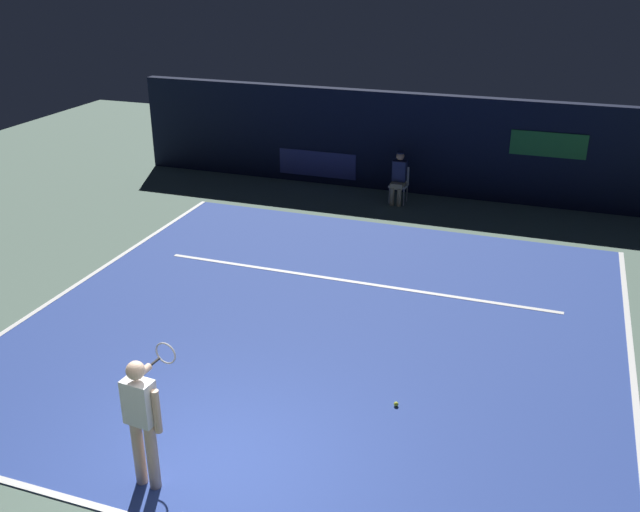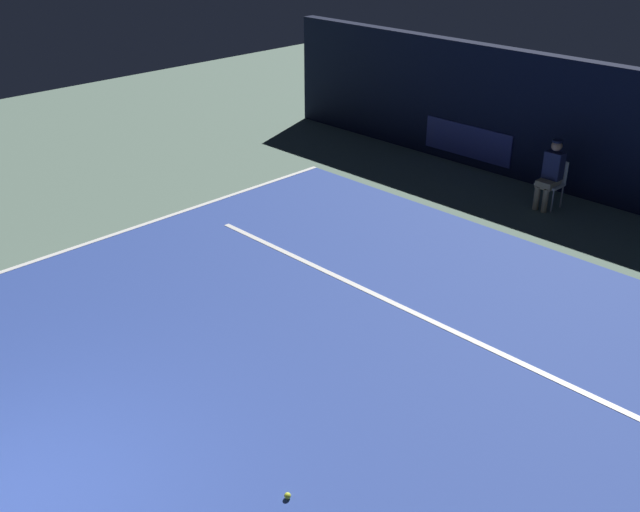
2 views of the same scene
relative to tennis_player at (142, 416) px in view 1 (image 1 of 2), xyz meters
name	(u,v)px [view 1 (image 1 of 2)]	position (x,y,z in m)	size (l,w,h in m)	color
ground_plane	(323,324)	(0.67, 4.44, -0.99)	(31.10, 31.10, 0.00)	slate
court_surface	(323,324)	(0.67, 4.44, -0.98)	(10.06, 10.10, 0.01)	#2D479E
line_sideline_left	(633,376)	(5.65, 4.44, -0.97)	(0.10, 10.10, 0.01)	white
line_sideline_right	(81,282)	(-4.31, 4.44, -0.97)	(0.10, 10.10, 0.01)	white
line_service	(353,282)	(0.67, 6.21, -0.97)	(7.84, 0.10, 0.01)	white
back_wall	(420,144)	(0.67, 12.13, 0.31)	(15.86, 0.33, 2.60)	black
tennis_player	(142,416)	(0.00, 0.00, 0.00)	(0.54, 0.97, 1.73)	beige
line_judge_on_chair	(399,177)	(0.39, 11.09, -0.30)	(0.45, 0.53, 1.32)	white
tennis_ball	(396,404)	(2.44, 2.51, -0.94)	(0.07, 0.07, 0.07)	#CCE033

